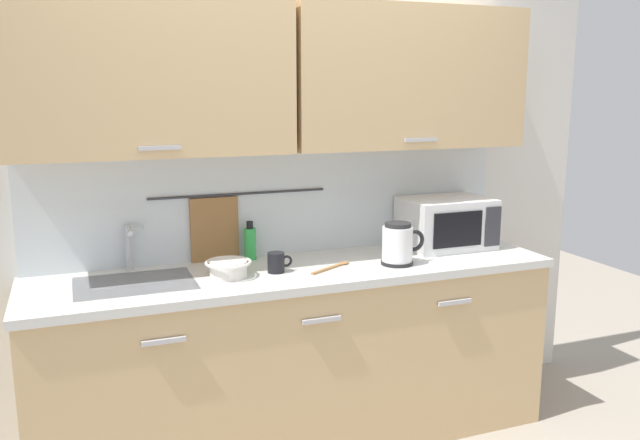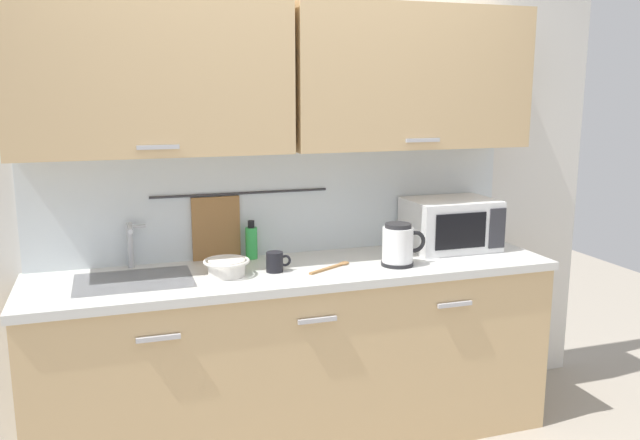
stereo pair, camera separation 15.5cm
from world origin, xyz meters
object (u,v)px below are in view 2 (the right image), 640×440
object	(u,v)px
dish_soap_bottle	(251,242)
mug_near_sink	(275,262)
wooden_spoon	(334,266)
mixing_bowl	(227,266)
microwave	(450,224)
electric_kettle	(399,245)

from	to	relation	value
dish_soap_bottle	mug_near_sink	bearing A→B (deg)	-79.13
dish_soap_bottle	wooden_spoon	size ratio (longest dim) A/B	0.77
mixing_bowl	mug_near_sink	bearing A→B (deg)	-0.84
mug_near_sink	wooden_spoon	distance (m)	0.29
microwave	wooden_spoon	xyz separation A→B (m)	(-0.72, -0.17, -0.13)
mixing_bowl	dish_soap_bottle	bearing A→B (deg)	57.03
microwave	mixing_bowl	world-z (taller)	microwave
electric_kettle	wooden_spoon	world-z (taller)	electric_kettle
electric_kettle	wooden_spoon	size ratio (longest dim) A/B	0.90
mixing_bowl	electric_kettle	bearing A→B (deg)	-5.47
electric_kettle	mixing_bowl	xyz separation A→B (m)	(-0.83, 0.08, -0.06)
microwave	electric_kettle	bearing A→B (deg)	-151.37
mixing_bowl	wooden_spoon	xyz separation A→B (m)	(0.52, -0.02, -0.04)
electric_kettle	mixing_bowl	distance (m)	0.83
wooden_spoon	dish_soap_bottle	bearing A→B (deg)	139.24
dish_soap_bottle	mug_near_sink	size ratio (longest dim) A/B	1.63
electric_kettle	mug_near_sink	size ratio (longest dim) A/B	1.89
mixing_bowl	microwave	bearing A→B (deg)	6.59
mixing_bowl	wooden_spoon	distance (m)	0.52
electric_kettle	mug_near_sink	distance (m)	0.61
mug_near_sink	mixing_bowl	world-z (taller)	mug_near_sink
electric_kettle	wooden_spoon	distance (m)	0.33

